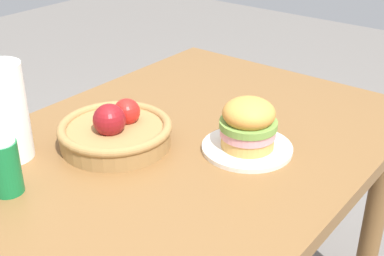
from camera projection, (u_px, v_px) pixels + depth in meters
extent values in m
cube|color=brown|center=(164.00, 159.00, 1.31)|extent=(1.40, 0.90, 0.04)
cylinder|color=brown|center=(375.00, 217.00, 1.71)|extent=(0.07, 0.07, 0.71)
cylinder|color=brown|center=(197.00, 149.00, 2.11)|extent=(0.07, 0.07, 0.71)
cylinder|color=silver|center=(247.00, 148.00, 1.30)|extent=(0.23, 0.23, 0.01)
cylinder|color=tan|center=(247.00, 141.00, 1.29)|extent=(0.13, 0.13, 0.03)
cylinder|color=pink|center=(248.00, 131.00, 1.28)|extent=(0.14, 0.14, 0.02)
cylinder|color=olive|center=(248.00, 124.00, 1.27)|extent=(0.14, 0.14, 0.02)
ellipsoid|color=gold|center=(249.00, 113.00, 1.26)|extent=(0.13, 0.13, 0.07)
cylinder|color=#147238|center=(5.00, 168.00, 1.11)|extent=(0.07, 0.07, 0.12)
cylinder|color=silver|center=(0.00, 142.00, 1.08)|extent=(0.06, 0.06, 0.00)
cylinder|color=#9E7542|center=(116.00, 136.00, 1.32)|extent=(0.28, 0.28, 0.05)
torus|color=#9E7542|center=(115.00, 127.00, 1.31)|extent=(0.29, 0.29, 0.02)
sphere|color=red|center=(127.00, 111.00, 1.33)|extent=(0.07, 0.07, 0.07)
sphere|color=maroon|center=(109.00, 120.00, 1.28)|extent=(0.08, 0.08, 0.08)
cylinder|color=white|center=(4.00, 112.00, 1.22)|extent=(0.11, 0.11, 0.24)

